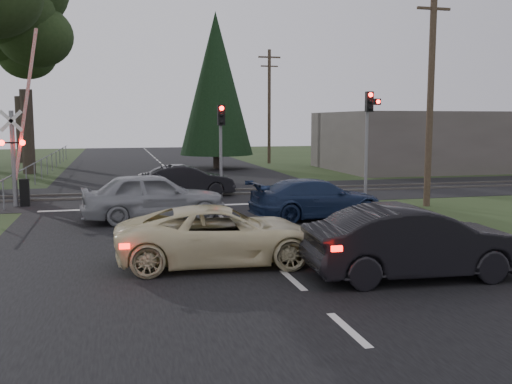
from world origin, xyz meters
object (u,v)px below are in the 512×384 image
object	(u,v)px
utility_pole_far	(215,110)
silver_car	(154,196)
crossing_signal	(19,155)
dark_hatchback	(416,243)
cream_coupe	(222,235)
dark_car_far	(187,181)
blue_sedan	(317,199)
traffic_signal_center	(221,134)
utility_pole_mid	(269,104)
traffic_signal_right	(369,123)
utility_pole_near	(431,87)

from	to	relation	value
utility_pole_far	silver_car	bearing A→B (deg)	-102.32
crossing_signal	dark_hatchback	size ratio (longest dim) A/B	1.46
cream_coupe	dark_car_far	xyz separation A→B (m)	(0.72, 12.51, 0.01)
utility_pole_far	blue_sedan	distance (m)	51.15
traffic_signal_center	dark_car_far	distance (m)	2.66
utility_pole_mid	silver_car	distance (m)	27.29
crossing_signal	silver_car	world-z (taller)	crossing_signal
crossing_signal	traffic_signal_right	distance (m)	14.88
utility_pole_near	utility_pole_far	size ratio (longest dim) A/B	1.00
dark_car_far	crossing_signal	bearing A→B (deg)	102.00
silver_car	blue_sedan	world-z (taller)	silver_car
utility_pole_mid	dark_hatchback	bearing A→B (deg)	-99.95
traffic_signal_center	silver_car	distance (m)	6.67
traffic_signal_center	silver_car	xyz separation A→B (m)	(-3.36, -5.41, -1.98)
crossing_signal	cream_coupe	distance (m)	12.62
crossing_signal	traffic_signal_center	size ratio (longest dim) A/B	1.70
utility_pole_far	cream_coupe	size ratio (longest dim) A/B	1.81
utility_pole_near	cream_coupe	xyz separation A→B (m)	(-9.71, -7.20, -4.03)
dark_car_far	utility_pole_mid	bearing A→B (deg)	-26.38
traffic_signal_center	dark_hatchback	distance (m)	14.36
utility_pole_mid	cream_coupe	xyz separation A→B (m)	(-9.71, -31.20, -4.03)
cream_coupe	blue_sedan	size ratio (longest dim) A/B	1.04
traffic_signal_right	silver_car	size ratio (longest dim) A/B	0.97
blue_sedan	traffic_signal_center	bearing A→B (deg)	13.57
crossing_signal	silver_car	bearing A→B (deg)	-42.62
dark_hatchback	silver_car	bearing A→B (deg)	33.50
utility_pole_near	utility_pole_mid	distance (m)	24.00
blue_sedan	utility_pole_near	bearing A→B (deg)	-77.47
traffic_signal_right	dark_car_far	distance (m)	8.65
utility_pole_near	silver_car	xyz separation A→B (m)	(-10.86, -0.73, -3.90)
utility_pole_far	silver_car	size ratio (longest dim) A/B	1.85
dark_hatchback	blue_sedan	distance (m)	7.75
cream_coupe	silver_car	size ratio (longest dim) A/B	1.03
utility_pole_mid	traffic_signal_center	bearing A→B (deg)	-111.21
utility_pole_far	silver_car	world-z (taller)	utility_pole_far
utility_pole_mid	dark_car_far	world-z (taller)	utility_pole_mid
dark_hatchback	crossing_signal	bearing A→B (deg)	40.50
cream_coupe	blue_sedan	world-z (taller)	blue_sedan
utility_pole_near	dark_hatchback	xyz separation A→B (m)	(-5.87, -9.45, -3.94)
traffic_signal_right	utility_pole_far	distance (m)	45.56
utility_pole_mid	cream_coupe	world-z (taller)	utility_pole_mid
utility_pole_near	cream_coupe	world-z (taller)	utility_pole_near
silver_car	dark_car_far	xyz separation A→B (m)	(1.87, 6.05, -0.13)
utility_pole_mid	dark_hatchback	distance (m)	34.19
traffic_signal_right	dark_car_far	xyz separation A→B (m)	(-8.04, 1.84, -2.61)
utility_pole_near	utility_pole_far	xyz separation A→B (m)	(0.00, 49.00, 0.00)
blue_sedan	crossing_signal	bearing A→B (deg)	56.90
utility_pole_mid	blue_sedan	bearing A→B (deg)	-101.66
utility_pole_mid	dark_hatchback	size ratio (longest dim) A/B	1.89
crossing_signal	utility_pole_near	xyz separation A→B (m)	(15.77, -3.79, 2.67)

